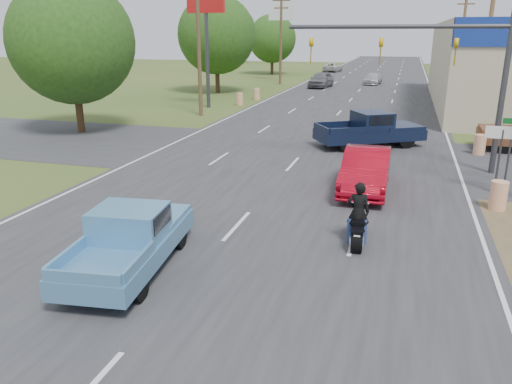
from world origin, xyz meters
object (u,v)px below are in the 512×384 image
(distant_car_silver, at_px, (373,79))
(red_convertible, at_px, (366,170))
(distant_car_white, at_px, (333,67))
(motorcycle, at_px, (357,230))
(blue_pickup, at_px, (131,237))
(navy_pickup, at_px, (372,129))
(rider, at_px, (358,215))
(distant_car_grey, at_px, (321,80))

(distant_car_silver, bearing_deg, red_convertible, -80.19)
(distant_car_white, bearing_deg, red_convertible, 105.06)
(motorcycle, distance_m, blue_pickup, 6.19)
(distant_car_white, bearing_deg, distant_car_silver, 117.31)
(navy_pickup, height_order, distant_car_silver, navy_pickup)
(red_convertible, xyz_separation_m, distant_car_white, (-10.00, 60.77, -0.12))
(motorcycle, height_order, navy_pickup, navy_pickup)
(rider, relative_size, blue_pickup, 0.34)
(red_convertible, height_order, distant_car_silver, red_convertible)
(motorcycle, height_order, rider, rider)
(rider, relative_size, distant_car_white, 0.36)
(rider, xyz_separation_m, distant_car_white, (-10.20, 66.02, -0.20))
(motorcycle, distance_m, distant_car_grey, 43.01)
(blue_pickup, bearing_deg, rider, 23.20)
(motorcycle, bearing_deg, distant_car_grey, 95.65)
(distant_car_silver, xyz_separation_m, distant_car_white, (-7.35, 18.57, 0.05))
(motorcycle, xyz_separation_m, rider, (-0.00, 0.04, 0.42))
(rider, distance_m, blue_pickup, 6.20)
(distant_car_silver, distance_m, distant_car_white, 19.97)
(rider, xyz_separation_m, distant_car_silver, (-2.85, 47.45, -0.25))
(distant_car_grey, bearing_deg, blue_pickup, -81.37)
(distant_car_grey, distance_m, distant_car_white, 23.92)
(rider, bearing_deg, blue_pickup, 25.03)
(navy_pickup, distance_m, distant_car_grey, 29.92)
(blue_pickup, distance_m, navy_pickup, 17.04)
(red_convertible, bearing_deg, motorcycle, -88.03)
(motorcycle, relative_size, navy_pickup, 0.35)
(motorcycle, xyz_separation_m, navy_pickup, (-0.56, 13.28, 0.47))
(rider, distance_m, navy_pickup, 13.25)
(motorcycle, height_order, blue_pickup, blue_pickup)
(distant_car_white, bearing_deg, distant_car_grey, 100.84)
(distant_car_silver, bearing_deg, motorcycle, -80.34)
(navy_pickup, relative_size, distant_car_silver, 1.37)
(red_convertible, bearing_deg, distant_car_silver, 93.35)
(rider, height_order, distant_car_white, rider)
(rider, height_order, navy_pickup, navy_pickup)
(blue_pickup, distance_m, distant_car_grey, 45.40)
(navy_pickup, height_order, distant_car_white, navy_pickup)
(red_convertible, xyz_separation_m, distant_car_grey, (-7.87, 36.95, 0.05))
(blue_pickup, relative_size, distant_car_grey, 1.02)
(navy_pickup, relative_size, distant_car_white, 1.21)
(blue_pickup, distance_m, distant_car_silver, 50.63)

